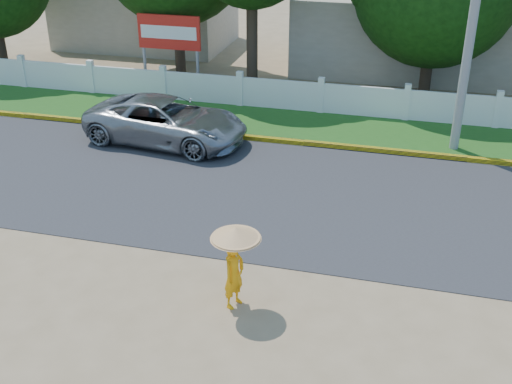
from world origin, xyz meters
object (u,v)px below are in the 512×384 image
at_px(vehicle, 166,121).
at_px(billboard, 169,36).
at_px(monk_with_parasol, 235,255).
at_px(utility_pole, 475,9).

distance_m(vehicle, billboard, 5.58).
relative_size(monk_with_parasol, billboard, 0.61).
distance_m(monk_with_parasol, billboard, 14.32).
distance_m(utility_pole, billboard, 11.44).
bearing_deg(monk_with_parasol, utility_pole, 65.13).
xyz_separation_m(utility_pole, billboard, (-10.73, 3.33, -2.18)).
height_order(vehicle, billboard, billboard).
bearing_deg(vehicle, utility_pole, -72.70).
height_order(monk_with_parasol, billboard, billboard).
relative_size(utility_pole, billboard, 2.93).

